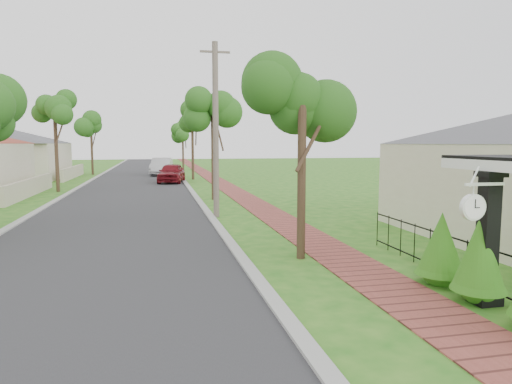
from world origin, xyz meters
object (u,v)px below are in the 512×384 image
object	(u,v)px
station_clock	(474,205)
parked_car_white	(162,167)
porch_post	(487,246)
near_tree	(302,103)
parked_car_red	(172,173)
utility_pole	(216,130)

from	to	relation	value
station_clock	parked_car_white	bearing A→B (deg)	97.53
parked_car_white	porch_post	bearing A→B (deg)	-74.34
porch_post	near_tree	size ratio (longest dim) A/B	0.49
parked_car_white	near_tree	bearing A→B (deg)	-77.35
near_tree	station_clock	xyz separation A→B (m)	(1.70, -4.40, -2.10)
parked_car_red	station_clock	xyz separation A→B (m)	(4.26, -28.65, 1.21)
parked_car_white	station_clock	xyz separation A→B (m)	(4.90, -37.09, 1.14)
near_tree	utility_pole	distance (m)	7.35
parked_car_red	station_clock	bearing A→B (deg)	-71.18
near_tree	station_clock	world-z (taller)	near_tree
porch_post	parked_car_white	xyz separation A→B (m)	(-5.55, 36.69, -0.31)
porch_post	near_tree	xyz separation A→B (m)	(-2.35, 4.00, 2.93)
parked_car_white	utility_pole	xyz separation A→B (m)	(1.90, -25.47, 2.76)
porch_post	station_clock	xyz separation A→B (m)	(-0.65, -0.40, 0.83)
parked_car_red	utility_pole	size ratio (longest dim) A/B	0.62
parked_car_red	parked_car_white	xyz separation A→B (m)	(-0.65, 8.44, 0.07)
utility_pole	near_tree	bearing A→B (deg)	-79.79
parked_car_white	parked_car_red	bearing A→B (deg)	-78.55
porch_post	parked_car_white	bearing A→B (deg)	98.60
porch_post	parked_car_red	world-z (taller)	porch_post
parked_car_red	utility_pole	world-z (taller)	utility_pole
station_clock	utility_pole	bearing A→B (deg)	104.50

